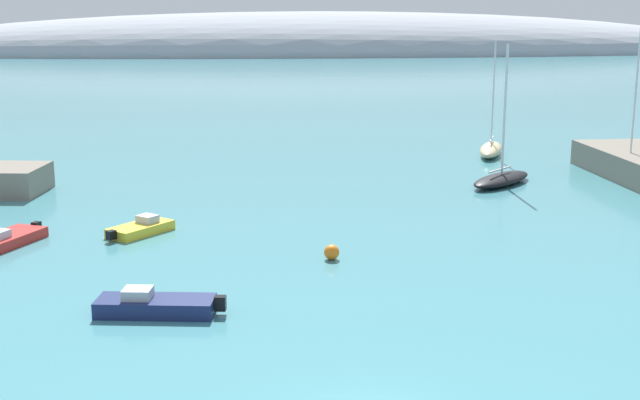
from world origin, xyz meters
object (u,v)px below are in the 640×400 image
sailboat_sand_mid_mooring (491,149)px  motorboat_navy_foreground (155,305)px  motorboat_yellow_outer (141,228)px  mooring_buoy_orange (332,252)px  sailboat_black_near_shore (501,178)px  sailboat_grey_outer_mooring (629,170)px  motorboat_red_alongside_breakwater (5,239)px

sailboat_sand_mid_mooring → motorboat_navy_foreground: bearing=-13.0°
sailboat_sand_mid_mooring → motorboat_navy_foreground: 42.19m
motorboat_yellow_outer → mooring_buoy_orange: bearing=-80.9°
sailboat_black_near_shore → motorboat_navy_foreground: sailboat_black_near_shore is taller
sailboat_grey_outer_mooring → mooring_buoy_orange: bearing=-34.2°
sailboat_black_near_shore → mooring_buoy_orange: 21.26m
sailboat_grey_outer_mooring → sailboat_sand_mid_mooring: bearing=-128.5°
motorboat_red_alongside_breakwater → mooring_buoy_orange: motorboat_red_alongside_breakwater is taller
motorboat_navy_foreground → motorboat_red_alongside_breakwater: (-8.49, 10.69, -0.06)m
sailboat_black_near_shore → mooring_buoy_orange: (-13.51, -16.42, -0.12)m
motorboat_red_alongside_breakwater → mooring_buoy_orange: bearing=100.9°
sailboat_sand_mid_mooring → mooring_buoy_orange: 32.54m
sailboat_grey_outer_mooring → sailboat_black_near_shore: bearing=-64.3°
motorboat_yellow_outer → sailboat_black_near_shore: bearing=-25.1°
sailboat_black_near_shore → sailboat_sand_mid_mooring: (2.85, 11.72, 0.08)m
sailboat_black_near_shore → motorboat_red_alongside_breakwater: sailboat_black_near_shore is taller
motorboat_yellow_outer → mooring_buoy_orange: (9.55, -5.73, 0.07)m
motorboat_navy_foreground → motorboat_yellow_outer: (-1.93, 12.31, -0.06)m
mooring_buoy_orange → motorboat_yellow_outer: bearing=149.0°
motorboat_red_alongside_breakwater → mooring_buoy_orange: size_ratio=6.62×
motorboat_navy_foreground → mooring_buoy_orange: motorboat_navy_foreground is taller
motorboat_navy_foreground → motorboat_red_alongside_breakwater: bearing=-43.6°
sailboat_grey_outer_mooring → motorboat_yellow_outer: bearing=-51.5°
sailboat_sand_mid_mooring → mooring_buoy_orange: (-16.36, -28.13, -0.20)m
motorboat_yellow_outer → sailboat_sand_mid_mooring: bearing=-9.1°
motorboat_navy_foreground → motorboat_yellow_outer: size_ratio=1.36×
sailboat_black_near_shore → motorboat_navy_foreground: bearing=-177.0°
mooring_buoy_orange → motorboat_red_alongside_breakwater: bearing=165.7°
sailboat_sand_mid_mooring → motorboat_yellow_outer: 34.25m
sailboat_sand_mid_mooring → mooring_buoy_orange: bearing=-8.5°
motorboat_navy_foreground → motorboat_yellow_outer: 12.46m
sailboat_sand_mid_mooring → sailboat_grey_outer_mooring: (6.81, -10.50, 0.02)m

